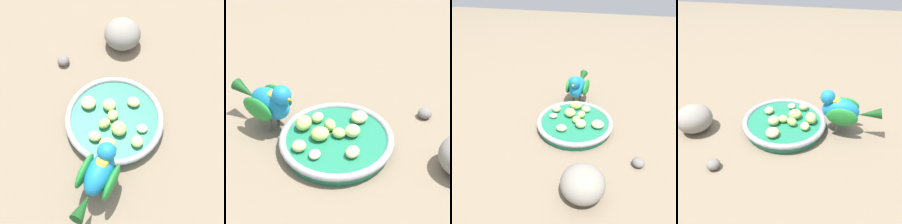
# 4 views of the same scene
# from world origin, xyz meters

# --- Properties ---
(ground_plane) EXTENTS (4.00, 4.00, 0.00)m
(ground_plane) POSITION_xyz_m (0.00, 0.00, 0.00)
(ground_plane) COLOR #756651
(feeding_bowl) EXTENTS (0.24, 0.24, 0.03)m
(feeding_bowl) POSITION_xyz_m (-0.02, -0.03, 0.02)
(feeding_bowl) COLOR #1E7251
(feeding_bowl) RESTS_ON ground_plane
(apple_piece_0) EXTENTS (0.03, 0.03, 0.01)m
(apple_piece_0) POSITION_xyz_m (-0.09, -0.02, 0.03)
(apple_piece_0) COLOR beige
(apple_piece_0) RESTS_ON feeding_bowl
(apple_piece_1) EXTENTS (0.04, 0.04, 0.03)m
(apple_piece_1) POSITION_xyz_m (-0.00, -0.05, 0.04)
(apple_piece_1) COLOR #C6D17A
(apple_piece_1) RESTS_ON feeding_bowl
(apple_piece_2) EXTENTS (0.05, 0.05, 0.03)m
(apple_piece_2) POSITION_xyz_m (-0.04, 0.00, 0.04)
(apple_piece_2) COLOR #B2CC66
(apple_piece_2) RESTS_ON feeding_bowl
(apple_piece_3) EXTENTS (0.03, 0.03, 0.02)m
(apple_piece_3) POSITION_xyz_m (-0.05, -0.08, 0.03)
(apple_piece_3) COLOR #E5C67F
(apple_piece_3) RESTS_ON feeding_bowl
(apple_piece_4) EXTENTS (0.04, 0.04, 0.02)m
(apple_piece_4) POSITION_xyz_m (0.05, -0.04, 0.03)
(apple_piece_4) COLOR #E5C67F
(apple_piece_4) RESTS_ON feeding_bowl
(apple_piece_5) EXTENTS (0.03, 0.03, 0.02)m
(apple_piece_5) POSITION_xyz_m (-0.02, -0.03, 0.03)
(apple_piece_5) COLOR #B2CC66
(apple_piece_5) RESTS_ON feeding_bowl
(apple_piece_6) EXTENTS (0.04, 0.04, 0.02)m
(apple_piece_6) POSITION_xyz_m (-0.09, 0.01, 0.03)
(apple_piece_6) COLOR #C6D17A
(apple_piece_6) RESTS_ON feeding_bowl
(apple_piece_7) EXTENTS (0.05, 0.04, 0.03)m
(apple_piece_7) POSITION_xyz_m (-0.04, 0.05, 0.04)
(apple_piece_7) COLOR #B2CC66
(apple_piece_7) RESTS_ON feeding_bowl
(apple_piece_8) EXTENTS (0.03, 0.03, 0.02)m
(apple_piece_8) POSITION_xyz_m (0.00, 0.04, 0.03)
(apple_piece_8) COLOR #C6D17A
(apple_piece_8) RESTS_ON feeding_bowl
(apple_piece_9) EXTENTS (0.04, 0.04, 0.02)m
(apple_piece_9) POSITION_xyz_m (-0.01, -0.00, 0.03)
(apple_piece_9) COLOR #B2CC66
(apple_piece_9) RESTS_ON feeding_bowl
(parrot) EXTENTS (0.08, 0.17, 0.12)m
(parrot) POSITION_xyz_m (-0.05, 0.13, 0.07)
(parrot) COLOR #59544C
(parrot) RESTS_ON ground_plane
(rock_large) EXTENTS (0.11, 0.11, 0.08)m
(rock_large) POSITION_xyz_m (0.05, -0.26, 0.04)
(rock_large) COLOR gray
(rock_large) RESTS_ON ground_plane
(pebble_0) EXTENTS (0.04, 0.04, 0.02)m
(pebble_0) POSITION_xyz_m (0.17, -0.14, 0.01)
(pebble_0) COLOR slate
(pebble_0) RESTS_ON ground_plane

